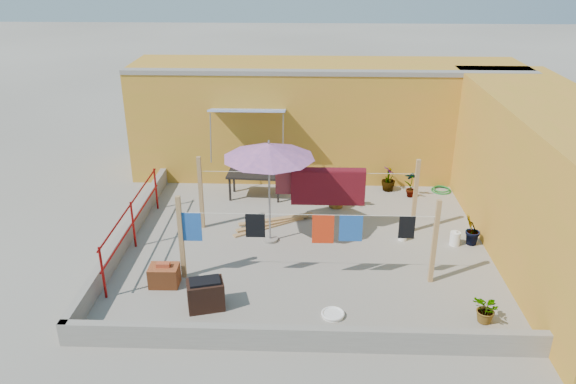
{
  "coord_description": "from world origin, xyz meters",
  "views": [
    {
      "loc": [
        -0.02,
        -11.15,
        6.21
      ],
      "look_at": [
        -0.43,
        0.3,
        1.18
      ],
      "focal_mm": 35.0,
      "sensor_mm": 36.0,
      "label": 1
    }
  ],
  "objects_px": {
    "water_jug_a": "(403,235)",
    "water_jug_b": "(455,238)",
    "white_basin": "(333,314)",
    "green_hose": "(441,190)",
    "brazier": "(206,294)",
    "patio_umbrella": "(269,151)",
    "outdoor_table": "(255,176)",
    "brick_stack": "(164,275)",
    "plant_back_a": "(337,191)"
  },
  "relations": [
    {
      "from": "patio_umbrella",
      "to": "water_jug_b",
      "type": "relative_size",
      "value": 6.64
    },
    {
      "from": "outdoor_table",
      "to": "brazier",
      "type": "xyz_separation_m",
      "value": [
        -0.48,
        -5.08,
        -0.33
      ]
    },
    {
      "from": "water_jug_a",
      "to": "plant_back_a",
      "type": "bearing_deg",
      "value": 129.02
    },
    {
      "from": "white_basin",
      "to": "water_jug_b",
      "type": "bearing_deg",
      "value": 44.25
    },
    {
      "from": "patio_umbrella",
      "to": "water_jug_b",
      "type": "height_order",
      "value": "patio_umbrella"
    },
    {
      "from": "white_basin",
      "to": "water_jug_a",
      "type": "bearing_deg",
      "value": 60.08
    },
    {
      "from": "brick_stack",
      "to": "green_hose",
      "type": "distance_m",
      "value": 8.17
    },
    {
      "from": "brazier",
      "to": "patio_umbrella",
      "type": "bearing_deg",
      "value": 68.88
    },
    {
      "from": "white_basin",
      "to": "plant_back_a",
      "type": "height_order",
      "value": "plant_back_a"
    },
    {
      "from": "patio_umbrella",
      "to": "brazier",
      "type": "distance_m",
      "value": 3.4
    },
    {
      "from": "brick_stack",
      "to": "white_basin",
      "type": "xyz_separation_m",
      "value": [
        3.31,
        -0.92,
        -0.18
      ]
    },
    {
      "from": "water_jug_a",
      "to": "water_jug_b",
      "type": "relative_size",
      "value": 0.85
    },
    {
      "from": "brick_stack",
      "to": "water_jug_a",
      "type": "relative_size",
      "value": 1.88
    },
    {
      "from": "patio_umbrella",
      "to": "brick_stack",
      "type": "bearing_deg",
      "value": -136.02
    },
    {
      "from": "outdoor_table",
      "to": "brazier",
      "type": "height_order",
      "value": "outdoor_table"
    },
    {
      "from": "patio_umbrella",
      "to": "brazier",
      "type": "relative_size",
      "value": 3.17
    },
    {
      "from": "patio_umbrella",
      "to": "plant_back_a",
      "type": "xyz_separation_m",
      "value": [
        1.62,
        1.9,
        -1.74
      ]
    },
    {
      "from": "water_jug_a",
      "to": "brazier",
      "type": "bearing_deg",
      "value": -145.55
    },
    {
      "from": "white_basin",
      "to": "green_hose",
      "type": "xyz_separation_m",
      "value": [
        3.21,
        5.84,
        -0.0
      ]
    },
    {
      "from": "plant_back_a",
      "to": "brick_stack",
      "type": "bearing_deg",
      "value": -133.33
    },
    {
      "from": "outdoor_table",
      "to": "white_basin",
      "type": "xyz_separation_m",
      "value": [
        1.88,
        -5.26,
        -0.58
      ]
    },
    {
      "from": "patio_umbrella",
      "to": "outdoor_table",
      "type": "bearing_deg",
      "value": 102.64
    },
    {
      "from": "white_basin",
      "to": "water_jug_b",
      "type": "height_order",
      "value": "water_jug_b"
    },
    {
      "from": "plant_back_a",
      "to": "green_hose",
      "type": "bearing_deg",
      "value": 20.78
    },
    {
      "from": "white_basin",
      "to": "green_hose",
      "type": "relative_size",
      "value": 0.8
    },
    {
      "from": "water_jug_a",
      "to": "green_hose",
      "type": "bearing_deg",
      "value": 62.43
    },
    {
      "from": "water_jug_a",
      "to": "water_jug_b",
      "type": "xyz_separation_m",
      "value": [
        1.14,
        -0.19,
        0.02
      ]
    },
    {
      "from": "patio_umbrella",
      "to": "outdoor_table",
      "type": "height_order",
      "value": "patio_umbrella"
    },
    {
      "from": "outdoor_table",
      "to": "white_basin",
      "type": "height_order",
      "value": "outdoor_table"
    },
    {
      "from": "brazier",
      "to": "green_hose",
      "type": "xyz_separation_m",
      "value": [
        5.56,
        5.66,
        -0.26
      ]
    },
    {
      "from": "green_hose",
      "to": "brazier",
      "type": "bearing_deg",
      "value": -134.52
    },
    {
      "from": "water_jug_b",
      "to": "plant_back_a",
      "type": "xyz_separation_m",
      "value": [
        -2.57,
        1.95,
        0.27
      ]
    },
    {
      "from": "white_basin",
      "to": "plant_back_a",
      "type": "bearing_deg",
      "value": 86.56
    },
    {
      "from": "brick_stack",
      "to": "green_hose",
      "type": "height_order",
      "value": "brick_stack"
    },
    {
      "from": "white_basin",
      "to": "green_hose",
      "type": "height_order",
      "value": "green_hose"
    },
    {
      "from": "patio_umbrella",
      "to": "plant_back_a",
      "type": "relative_size",
      "value": 2.82
    },
    {
      "from": "outdoor_table",
      "to": "brazier",
      "type": "relative_size",
      "value": 1.97
    },
    {
      "from": "white_basin",
      "to": "water_jug_a",
      "type": "height_order",
      "value": "water_jug_a"
    },
    {
      "from": "green_hose",
      "to": "patio_umbrella",
      "type": "bearing_deg",
      "value": -146.44
    },
    {
      "from": "patio_umbrella",
      "to": "green_hose",
      "type": "relative_size",
      "value": 4.47
    },
    {
      "from": "white_basin",
      "to": "brazier",
      "type": "bearing_deg",
      "value": 175.59
    },
    {
      "from": "patio_umbrella",
      "to": "water_jug_b",
      "type": "xyz_separation_m",
      "value": [
        4.19,
        -0.05,
        -2.01
      ]
    },
    {
      "from": "outdoor_table",
      "to": "plant_back_a",
      "type": "xyz_separation_m",
      "value": [
        2.16,
        -0.53,
        -0.19
      ]
    },
    {
      "from": "brick_stack",
      "to": "plant_back_a",
      "type": "distance_m",
      "value": 5.25
    },
    {
      "from": "white_basin",
      "to": "water_jug_b",
      "type": "distance_m",
      "value": 3.98
    },
    {
      "from": "outdoor_table",
      "to": "water_jug_b",
      "type": "relative_size",
      "value": 4.13
    },
    {
      "from": "outdoor_table",
      "to": "green_hose",
      "type": "xyz_separation_m",
      "value": [
        5.09,
        0.58,
        -0.58
      ]
    },
    {
      "from": "outdoor_table",
      "to": "brick_stack",
      "type": "relative_size",
      "value": 2.57
    },
    {
      "from": "patio_umbrella",
      "to": "water_jug_a",
      "type": "bearing_deg",
      "value": 2.71
    },
    {
      "from": "brick_stack",
      "to": "water_jug_b",
      "type": "bearing_deg",
      "value": 16.79
    }
  ]
}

